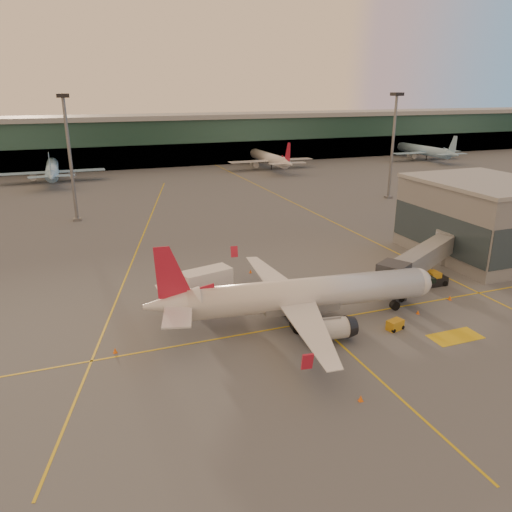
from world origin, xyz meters
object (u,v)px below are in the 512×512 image
object	(u,v)px
gpu_cart	(395,325)
pushback_tug	(433,280)
main_airplane	(299,296)
catering_truck	(207,286)

from	to	relation	value
gpu_cart	pushback_tug	world-z (taller)	pushback_tug
main_airplane	pushback_tug	world-z (taller)	main_airplane
main_airplane	gpu_cart	world-z (taller)	main_airplane
catering_truck	main_airplane	bearing A→B (deg)	-57.08
main_airplane	gpu_cart	xyz separation A→B (m)	(9.72, -5.68, -2.90)
gpu_cart	pushback_tug	size ratio (longest dim) A/B	0.57
catering_truck	pushback_tug	world-z (taller)	catering_truck
catering_truck	gpu_cart	world-z (taller)	catering_truck
catering_truck	gpu_cart	xyz separation A→B (m)	(18.58, -14.05, -2.25)
pushback_tug	gpu_cart	bearing A→B (deg)	-142.67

